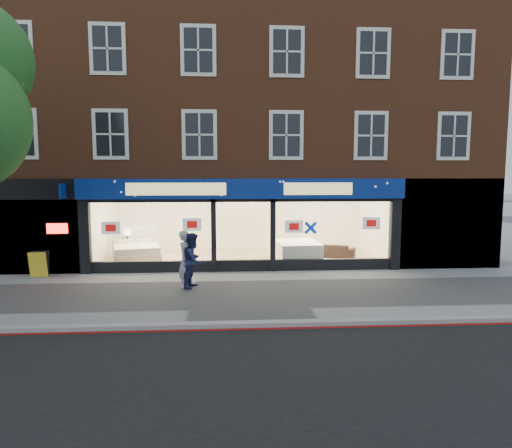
{
  "coord_description": "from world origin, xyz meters",
  "views": [
    {
      "loc": [
        -0.59,
        -12.98,
        3.49
      ],
      "look_at": [
        0.42,
        2.5,
        1.76
      ],
      "focal_mm": 32.0,
      "sensor_mm": 36.0,
      "label": 1
    }
  ],
  "objects": [
    {
      "name": "mattress_stack",
      "position": [
        2.12,
        4.21,
        0.48
      ],
      "size": [
        1.66,
        2.04,
        0.77
      ],
      "rotation": [
        0.0,
        0.0,
        0.07
      ],
      "color": "white",
      "rests_on": "showroom_floor"
    },
    {
      "name": "ground",
      "position": [
        0.0,
        0.0,
        0.0
      ],
      "size": [
        120.0,
        120.0,
        0.0
      ],
      "primitive_type": "plane",
      "color": "gray",
      "rests_on": "ground"
    },
    {
      "name": "pedestrian_grey",
      "position": [
        -1.84,
        0.86,
        0.87
      ],
      "size": [
        0.64,
        0.75,
        1.75
      ],
      "primitive_type": "imported",
      "rotation": [
        0.0,
        0.0,
        1.15
      ],
      "color": "#9C9FA4",
      "rests_on": "ground"
    },
    {
      "name": "showroom_floor",
      "position": [
        0.0,
        5.25,
        0.05
      ],
      "size": [
        11.0,
        4.5,
        0.1
      ],
      "primitive_type": "cube",
      "color": "tan",
      "rests_on": "ground"
    },
    {
      "name": "kerb_line",
      "position": [
        0.0,
        -3.1,
        0.01
      ],
      "size": [
        60.0,
        0.1,
        0.01
      ],
      "primitive_type": "cube",
      "color": "#8C0A07",
      "rests_on": "ground"
    },
    {
      "name": "pedestrian_blue",
      "position": [
        -1.62,
        0.81,
        0.84
      ],
      "size": [
        0.84,
        0.96,
        1.69
      ],
      "primitive_type": "imported",
      "rotation": [
        0.0,
        0.0,
        1.3
      ],
      "color": "#1A1F49",
      "rests_on": "ground"
    },
    {
      "name": "bedside_table",
      "position": [
        -4.6,
        5.56,
        0.38
      ],
      "size": [
        0.58,
        0.58,
        0.55
      ],
      "primitive_type": "cube",
      "rotation": [
        0.0,
        0.0,
        -0.37
      ],
      "color": "brown",
      "rests_on": "showroom_floor"
    },
    {
      "name": "a_board",
      "position": [
        -6.9,
        2.55,
        0.44
      ],
      "size": [
        0.6,
        0.41,
        0.88
      ],
      "primitive_type": "cube",
      "rotation": [
        0.0,
        0.0,
        0.07
      ],
      "color": "yellow",
      "rests_on": "ground"
    },
    {
      "name": "sofa",
      "position": [
        3.7,
        5.12,
        0.37
      ],
      "size": [
        1.95,
        1.32,
        0.53
      ],
      "primitive_type": "imported",
      "rotation": [
        0.0,
        0.0,
        2.77
      ],
      "color": "black",
      "rests_on": "showroom_floor"
    },
    {
      "name": "display_bed",
      "position": [
        -4.13,
        4.94,
        0.44
      ],
      "size": [
        2.24,
        2.52,
        1.22
      ],
      "rotation": [
        0.0,
        0.0,
        0.24
      ],
      "color": "beige",
      "rests_on": "showroom_floor"
    },
    {
      "name": "building",
      "position": [
        -0.02,
        6.93,
        6.67
      ],
      "size": [
        19.0,
        8.26,
        10.3
      ],
      "color": "brown",
      "rests_on": "ground"
    },
    {
      "name": "kerb_stone",
      "position": [
        0.0,
        -2.9,
        0.06
      ],
      "size": [
        60.0,
        0.25,
        0.12
      ],
      "primitive_type": "cube",
      "color": "gray",
      "rests_on": "ground"
    }
  ]
}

